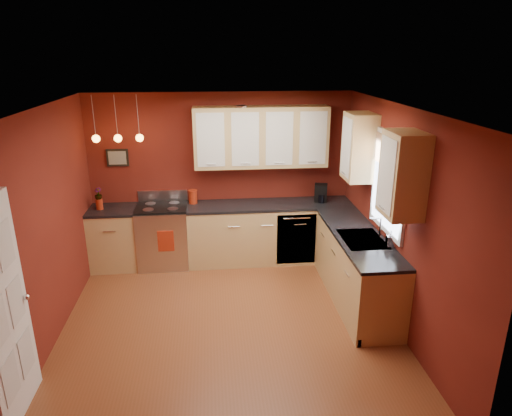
{
  "coord_description": "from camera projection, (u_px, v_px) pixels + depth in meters",
  "views": [
    {
      "loc": [
        -0.16,
        -4.8,
        3.17
      ],
      "look_at": [
        0.43,
        1.0,
        1.15
      ],
      "focal_mm": 32.0,
      "sensor_mm": 36.0,
      "label": 1
    }
  ],
  "objects": [
    {
      "name": "wall_picture",
      "position": [
        117.0,
        158.0,
        6.83
      ],
      "size": [
        0.32,
        0.03,
        0.26
      ],
      "primitive_type": "cube",
      "color": "black",
      "rests_on": "wall_back"
    },
    {
      "name": "upper_cabinets_back",
      "position": [
        261.0,
        137.0,
        6.8
      ],
      "size": [
        2.0,
        0.35,
        0.9
      ],
      "primitive_type": "cube",
      "color": "tan",
      "rests_on": "wall_back"
    },
    {
      "name": "red_vase",
      "position": [
        99.0,
        204.0,
        6.74
      ],
      "size": [
        0.1,
        0.1,
        0.16
      ],
      "primitive_type": "cylinder",
      "color": "#9E2711",
      "rests_on": "counter_back_left"
    },
    {
      "name": "dishwasher_front",
      "position": [
        296.0,
        239.0,
        6.94
      ],
      "size": [
        0.6,
        0.02,
        0.8
      ],
      "primitive_type": "cube",
      "color": "silver",
      "rests_on": "base_cabinets_back_right"
    },
    {
      "name": "coffee_maker",
      "position": [
        321.0,
        194.0,
        7.07
      ],
      "size": [
        0.23,
        0.22,
        0.28
      ],
      "rotation": [
        0.0,
        0.0,
        -0.24
      ],
      "color": "black",
      "rests_on": "counter_back_right"
    },
    {
      "name": "wall_back",
      "position": [
        221.0,
        177.0,
        7.12
      ],
      "size": [
        4.0,
        0.02,
        2.6
      ],
      "primitive_type": "cube",
      "color": "maroon",
      "rests_on": "floor"
    },
    {
      "name": "floor",
      "position": [
        229.0,
        325.0,
        5.57
      ],
      "size": [
        4.2,
        4.2,
        0.0
      ],
      "primitive_type": "plane",
      "color": "brown",
      "rests_on": "ground"
    },
    {
      "name": "flowers",
      "position": [
        98.0,
        194.0,
        6.69
      ],
      "size": [
        0.13,
        0.13,
        0.19
      ],
      "primitive_type": "imported",
      "rotation": [
        0.0,
        0.0,
        -0.24
      ],
      "color": "#9E2711",
      "rests_on": "red_vase"
    },
    {
      "name": "soap_pump",
      "position": [
        391.0,
        239.0,
        5.44
      ],
      "size": [
        0.11,
        0.11,
        0.21
      ],
      "primitive_type": "imported",
      "rotation": [
        0.0,
        0.0,
        -0.11
      ],
      "color": "silver",
      "rests_on": "counter_right"
    },
    {
      "name": "gas_range",
      "position": [
        164.0,
        235.0,
        7.01
      ],
      "size": [
        0.76,
        0.64,
        1.11
      ],
      "color": "silver",
      "rests_on": "floor"
    },
    {
      "name": "pendant_lights",
      "position": [
        118.0,
        138.0,
        6.42
      ],
      "size": [
        0.71,
        0.11,
        0.66
      ],
      "color": "#95969B",
      "rests_on": "ceiling"
    },
    {
      "name": "base_cabinets_back_left",
      "position": [
        115.0,
        239.0,
        6.95
      ],
      "size": [
        0.7,
        0.6,
        0.9
      ],
      "primitive_type": "cube",
      "color": "tan",
      "rests_on": "floor"
    },
    {
      "name": "wall_left",
      "position": [
        43.0,
        233.0,
        4.95
      ],
      "size": [
        0.02,
        4.2,
        2.6
      ],
      "primitive_type": "cube",
      "color": "maroon",
      "rests_on": "floor"
    },
    {
      "name": "door_left_wall",
      "position": [
        4.0,
        314.0,
        3.92
      ],
      "size": [
        0.12,
        0.82,
        2.05
      ],
      "color": "white",
      "rests_on": "floor"
    },
    {
      "name": "window",
      "position": [
        389.0,
        181.0,
        5.49
      ],
      "size": [
        0.06,
        1.02,
        1.22
      ],
      "color": "white",
      "rests_on": "wall_right"
    },
    {
      "name": "counter_right",
      "position": [
        359.0,
        236.0,
        5.85
      ],
      "size": [
        0.62,
        2.1,
        0.04
      ],
      "primitive_type": "cube",
      "color": "black",
      "rests_on": "base_cabinets_right"
    },
    {
      "name": "ceiling",
      "position": [
        224.0,
        109.0,
        4.72
      ],
      "size": [
        4.0,
        4.2,
        0.02
      ],
      "primitive_type": "cube",
      "color": "white",
      "rests_on": "wall_back"
    },
    {
      "name": "base_cabinets_right",
      "position": [
        356.0,
        269.0,
        6.01
      ],
      "size": [
        0.6,
        2.1,
        0.9
      ],
      "primitive_type": "cube",
      "color": "tan",
      "rests_on": "floor"
    },
    {
      "name": "counter_back_left",
      "position": [
        112.0,
        210.0,
        6.8
      ],
      "size": [
        0.7,
        0.62,
        0.04
      ],
      "primitive_type": "cube",
      "color": "black",
      "rests_on": "base_cabinets_back_left"
    },
    {
      "name": "wall_front",
      "position": [
        239.0,
        335.0,
        3.17
      ],
      "size": [
        4.0,
        0.02,
        2.6
      ],
      "primitive_type": "cube",
      "color": "maroon",
      "rests_on": "floor"
    },
    {
      "name": "wall_right",
      "position": [
        398.0,
        219.0,
        5.33
      ],
      "size": [
        0.02,
        4.2,
        2.6
      ],
      "primitive_type": "cube",
      "color": "maroon",
      "rests_on": "floor"
    },
    {
      "name": "dish_towel",
      "position": [
        166.0,
        241.0,
        6.7
      ],
      "size": [
        0.24,
        0.02,
        0.32
      ],
      "primitive_type": "cube",
      "color": "#9E2711",
      "rests_on": "gas_range"
    },
    {
      "name": "counter_back_right",
      "position": [
        270.0,
        205.0,
        7.03
      ],
      "size": [
        2.54,
        0.62,
        0.04
      ],
      "primitive_type": "cube",
      "color": "black",
      "rests_on": "base_cabinets_back_right"
    },
    {
      "name": "red_canister",
      "position": [
        193.0,
        197.0,
        7.0
      ],
      "size": [
        0.14,
        0.14,
        0.21
      ],
      "color": "#9E2711",
      "rests_on": "counter_back_right"
    },
    {
      "name": "upper_cabinets_right",
      "position": [
        378.0,
        159.0,
        5.41
      ],
      "size": [
        0.35,
        1.95,
        0.9
      ],
      "primitive_type": "cube",
      "color": "tan",
      "rests_on": "wall_right"
    },
    {
      "name": "base_cabinets_back_right",
      "position": [
        270.0,
        233.0,
        7.18
      ],
      "size": [
        2.54,
        0.6,
        0.9
      ],
      "primitive_type": "cube",
      "color": "tan",
      "rests_on": "floor"
    },
    {
      "name": "sink",
      "position": [
        362.0,
        241.0,
        5.71
      ],
      "size": [
        0.5,
        0.7,
        0.33
      ],
      "color": "#95969B",
      "rests_on": "counter_right"
    }
  ]
}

